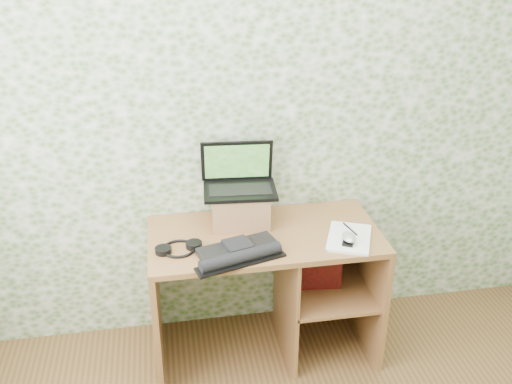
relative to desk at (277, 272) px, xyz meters
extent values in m
plane|color=silver|center=(-0.08, 0.28, 0.82)|extent=(3.50, 0.00, 3.50)
cube|color=brown|center=(-0.08, -0.03, 0.25)|extent=(1.20, 0.60, 0.03)
cube|color=brown|center=(-0.66, -0.03, -0.12)|extent=(0.03, 0.60, 0.72)
cube|color=brown|center=(0.51, -0.03, -0.12)|extent=(0.03, 0.60, 0.72)
cube|color=brown|center=(0.04, -0.03, -0.12)|extent=(0.02, 0.56, 0.72)
cube|color=brown|center=(0.27, -0.03, -0.10)|extent=(0.46, 0.56, 0.02)
cube|color=brown|center=(0.28, 0.26, -0.12)|extent=(0.48, 0.02, 0.72)
cube|color=#8C623E|center=(-0.18, 0.12, 0.36)|extent=(0.32, 0.27, 0.18)
cube|color=black|center=(-0.18, 0.12, 0.46)|extent=(0.40, 0.29, 0.02)
cube|color=black|center=(-0.18, 0.11, 0.47)|extent=(0.34, 0.17, 0.00)
cube|color=black|center=(-0.18, 0.22, 0.58)|extent=(0.38, 0.09, 0.24)
cube|color=#204C15|center=(-0.18, 0.21, 0.58)|extent=(0.34, 0.07, 0.20)
cube|color=black|center=(-0.24, -0.18, 0.28)|extent=(0.42, 0.25, 0.03)
cube|color=black|center=(-0.24, -0.18, 0.29)|extent=(0.15, 0.15, 0.05)
cylinder|color=black|center=(-0.24, -0.28, 0.30)|extent=(0.41, 0.17, 0.06)
cube|color=black|center=(-0.24, -0.28, 0.27)|extent=(0.45, 0.21, 0.01)
torus|color=black|center=(-0.53, -0.11, 0.28)|extent=(0.19, 0.19, 0.01)
cylinder|color=black|center=(-0.60, -0.13, 0.28)|extent=(0.08, 0.08, 0.03)
cylinder|color=black|center=(-0.45, -0.10, 0.28)|extent=(0.08, 0.08, 0.03)
cube|color=white|center=(0.34, -0.16, 0.28)|extent=(0.31, 0.36, 0.01)
ellipsoid|color=silver|center=(0.31, -0.21, 0.30)|extent=(0.10, 0.12, 0.04)
cylinder|color=black|center=(0.36, -0.09, 0.29)|extent=(0.04, 0.13, 0.01)
cube|color=maroon|center=(0.22, -0.03, 0.06)|extent=(0.26, 0.11, 0.31)
camera|label=1|loc=(-0.56, -2.55, 1.75)|focal=40.00mm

